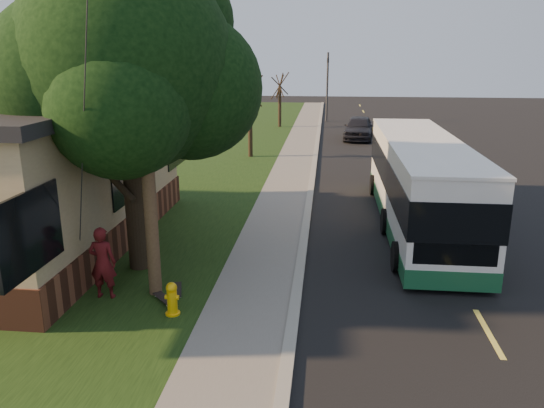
% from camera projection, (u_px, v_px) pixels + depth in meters
% --- Properties ---
extents(ground, '(120.00, 120.00, 0.00)m').
position_uv_depth(ground, '(293.00, 323.00, 11.20)').
color(ground, black).
rests_on(ground, ground).
extents(road, '(8.00, 80.00, 0.01)m').
position_uv_depth(road, '(414.00, 201.00, 20.36)').
color(road, black).
rests_on(road, ground).
extents(curb, '(0.25, 80.00, 0.12)m').
position_uv_depth(curb, '(310.00, 197.00, 20.75)').
color(curb, gray).
rests_on(curb, ground).
extents(sidewalk, '(2.00, 80.00, 0.08)m').
position_uv_depth(sidewalk, '(284.00, 197.00, 20.85)').
color(sidewalk, slate).
rests_on(sidewalk, ground).
extents(grass_verge, '(5.00, 80.00, 0.07)m').
position_uv_depth(grass_verge, '(197.00, 194.00, 21.20)').
color(grass_verge, black).
rests_on(grass_verge, ground).
extents(fire_hydrant, '(0.32, 0.32, 0.74)m').
position_uv_depth(fire_hydrant, '(172.00, 299.00, 11.35)').
color(fire_hydrant, '#F4B70C').
rests_on(fire_hydrant, grass_verge).
extents(utility_pole, '(2.86, 3.21, 9.07)m').
position_uv_depth(utility_pole, '(143.00, 96.00, 11.20)').
color(utility_pole, '#473321').
rests_on(utility_pole, ground).
extents(leafy_tree, '(6.30, 6.00, 7.80)m').
position_uv_depth(leafy_tree, '(129.00, 67.00, 12.73)').
color(leafy_tree, black).
rests_on(leafy_tree, grass_verge).
extents(bare_tree_near, '(1.38, 1.21, 4.31)m').
position_uv_depth(bare_tree_near, '(250.00, 118.00, 28.16)').
color(bare_tree_near, black).
rests_on(bare_tree_near, grass_verge).
extents(bare_tree_far, '(1.38, 1.21, 4.03)m').
position_uv_depth(bare_tree_far, '(280.00, 101.00, 39.63)').
color(bare_tree_far, black).
rests_on(bare_tree_far, grass_verge).
extents(traffic_signal, '(0.18, 0.22, 5.50)m').
position_uv_depth(traffic_signal, '(327.00, 82.00, 42.78)').
color(traffic_signal, '#2D2D30').
rests_on(traffic_signal, ground).
extents(transit_bus, '(2.45, 10.62, 2.88)m').
position_uv_depth(transit_bus, '(420.00, 181.00, 17.02)').
color(transit_bus, silver).
rests_on(transit_bus, ground).
extents(skateboarder, '(0.63, 0.42, 1.70)m').
position_uv_depth(skateboarder, '(103.00, 263.00, 12.02)').
color(skateboarder, '#531014').
rests_on(skateboarder, grass_verge).
extents(skateboard_main, '(0.41, 0.84, 0.08)m').
position_uv_depth(skateboard_main, '(177.00, 290.00, 12.49)').
color(skateboard_main, black).
rests_on(skateboard_main, grass_verge).
extents(skateboard_spare, '(0.73, 0.77, 0.08)m').
position_uv_depth(skateboard_spare, '(165.00, 299.00, 12.00)').
color(skateboard_spare, black).
rests_on(skateboard_spare, grass_verge).
extents(dumpster, '(1.77, 1.57, 1.31)m').
position_uv_depth(dumpster, '(59.00, 222.00, 15.62)').
color(dumpster, black).
rests_on(dumpster, building_lot).
extents(distant_car, '(2.26, 4.61, 1.51)m').
position_uv_depth(distant_car, '(359.00, 128.00, 34.60)').
color(distant_car, black).
rests_on(distant_car, ground).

